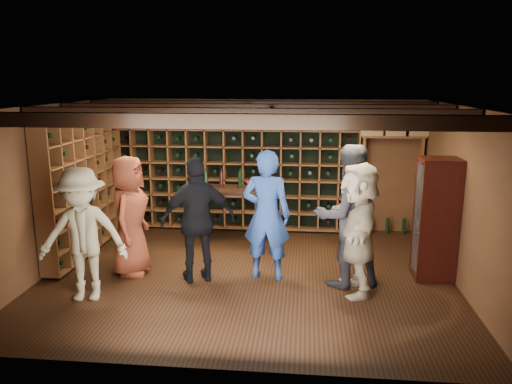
# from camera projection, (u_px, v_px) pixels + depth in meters

# --- Properties ---
(ground) EXTENTS (6.00, 6.00, 0.00)m
(ground) POSITION_uv_depth(u_px,v_px,m) (248.00, 275.00, 7.46)
(ground) COLOR black
(ground) RESTS_ON ground
(room_shell) EXTENTS (6.00, 6.00, 6.00)m
(room_shell) POSITION_uv_depth(u_px,v_px,m) (247.00, 112.00, 6.97)
(room_shell) COLOR #55331D
(room_shell) RESTS_ON ground
(wine_rack_back) EXTENTS (4.65, 0.30, 2.20)m
(wine_rack_back) POSITION_uv_depth(u_px,v_px,m) (234.00, 171.00, 9.52)
(wine_rack_back) COLOR brown
(wine_rack_back) RESTS_ON ground
(wine_rack_left) EXTENTS (0.30, 2.65, 2.20)m
(wine_rack_left) POSITION_uv_depth(u_px,v_px,m) (84.00, 185.00, 8.28)
(wine_rack_left) COLOR brown
(wine_rack_left) RESTS_ON ground
(crate_shelf) EXTENTS (1.20, 0.32, 2.07)m
(crate_shelf) POSITION_uv_depth(u_px,v_px,m) (393.00, 152.00, 9.13)
(crate_shelf) COLOR brown
(crate_shelf) RESTS_ON ground
(display_cabinet) EXTENTS (0.55, 0.50, 1.75)m
(display_cabinet) POSITION_uv_depth(u_px,v_px,m) (435.00, 222.00, 7.20)
(display_cabinet) COLOR black
(display_cabinet) RESTS_ON ground
(man_blue_shirt) EXTENTS (0.73, 0.52, 1.90)m
(man_blue_shirt) POSITION_uv_depth(u_px,v_px,m) (267.00, 215.00, 7.18)
(man_blue_shirt) COLOR navy
(man_blue_shirt) RESTS_ON ground
(man_grey_suit) EXTENTS (1.18, 1.05, 2.01)m
(man_grey_suit) POSITION_uv_depth(u_px,v_px,m) (348.00, 216.00, 6.93)
(man_grey_suit) COLOR black
(man_grey_suit) RESTS_ON ground
(guest_red_floral) EXTENTS (0.58, 0.88, 1.79)m
(guest_red_floral) POSITION_uv_depth(u_px,v_px,m) (130.00, 216.00, 7.36)
(guest_red_floral) COLOR maroon
(guest_red_floral) RESTS_ON ground
(guest_woman_black) EXTENTS (1.15, 0.82, 1.81)m
(guest_woman_black) POSITION_uv_depth(u_px,v_px,m) (198.00, 220.00, 7.08)
(guest_woman_black) COLOR black
(guest_woman_black) RESTS_ON ground
(guest_khaki) EXTENTS (1.23, 0.81, 1.78)m
(guest_khaki) POSITION_uv_depth(u_px,v_px,m) (83.00, 235.00, 6.48)
(guest_khaki) COLOR gray
(guest_khaki) RESTS_ON ground
(guest_beige) EXTENTS (0.68, 1.71, 1.80)m
(guest_beige) POSITION_uv_depth(u_px,v_px,m) (358.00, 228.00, 6.71)
(guest_beige) COLOR tan
(guest_beige) RESTS_ON ground
(tasting_table) EXTENTS (1.36, 0.71, 1.29)m
(tasting_table) POSITION_uv_depth(u_px,v_px,m) (224.00, 195.00, 8.73)
(tasting_table) COLOR black
(tasting_table) RESTS_ON ground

